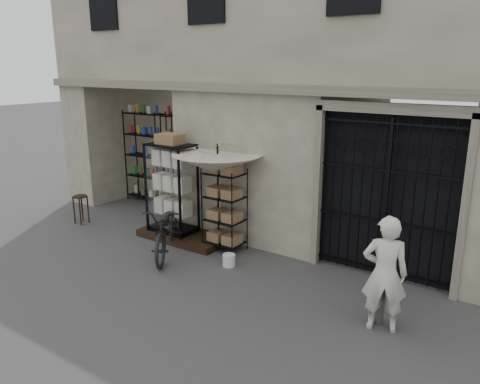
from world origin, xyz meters
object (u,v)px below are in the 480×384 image
Objects in this scene: display_cabinet at (172,193)px; wooden_stool at (81,209)px; white_bucket at (229,260)px; shopkeeper at (380,328)px; bicycle at (169,254)px; wire_rack at (225,211)px; steel_bollard at (380,301)px; market_umbrella at (218,158)px.

display_cabinet is 3.07× the size of wooden_stool.
white_bucket is 4.39m from wooden_stool.
white_bucket is 0.14× the size of shopkeeper.
bicycle is at bearing -23.50° from shopkeeper.
steel_bollard is at bearing -27.08° from wire_rack.
bicycle is at bearing -4.63° from wooden_stool.
market_umbrella is 4.45m from shopkeeper.
white_bucket is at bearing -25.05° from display_cabinet.
bicycle is (-0.77, -0.85, -0.84)m from wire_rack.
wire_rack is at bearing -5.86° from display_cabinet.
steel_bollard reaches higher than wooden_stool.
display_cabinet is at bearing 94.58° from bicycle.
wire_rack is 1.00× the size of shopkeeper.
wooden_stool is at bearing 176.82° from steel_bollard.
market_umbrella reaches higher than wire_rack.
display_cabinet is 8.66× the size of white_bucket.
wooden_stool is 0.40× the size of shopkeeper.
wooden_stool is at bearing 179.86° from white_bucket.
bicycle is at bearing 177.84° from steel_bollard.
shopkeeper is (3.63, -1.14, -0.84)m from wire_rack.
wire_rack reaches higher than steel_bollard.
bicycle is at bearing -143.28° from wire_rack.
shopkeeper is (7.45, -0.54, -0.36)m from wooden_stool.
display_cabinet is at bearing 169.20° from steel_bollard.
market_umbrella is at bearing -1.36° from display_cabinet.
market_umbrella reaches higher than steel_bollard.
steel_bollard reaches higher than shopkeeper.
steel_bollard is (3.78, -1.09, -1.51)m from market_umbrella.
market_umbrella is (-0.22, 0.08, 1.04)m from wire_rack.
white_bucket is at bearing -29.44° from shopkeeper.
bicycle reaches higher than shopkeeper.
shopkeeper is (3.07, -0.53, -0.12)m from white_bucket.
wire_rack is at bearing 131.86° from white_bucket.
wire_rack is 1.06m from market_umbrella.
wire_rack is 3.90m from wooden_stool.
display_cabinet reaches higher than steel_bollard.
market_umbrella is 1.29× the size of bicycle.
white_bucket is 3.12m from shopkeeper.
steel_bollard is at bearing -16.14° from market_umbrella.
display_cabinet is 2.17m from white_bucket.
steel_bollard is (3.56, -1.02, -0.47)m from wire_rack.
wire_rack is at bearing 15.75° from bicycle.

